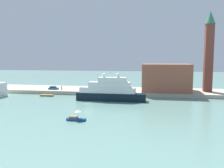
{
  "coord_description": "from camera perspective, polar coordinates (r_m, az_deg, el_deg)",
  "views": [
    {
      "loc": [
        19.91,
        -70.59,
        14.09
      ],
      "look_at": [
        6.37,
        6.0,
        5.75
      ],
      "focal_mm": 37.45,
      "sensor_mm": 36.0,
      "label": 1
    }
  ],
  "objects": [
    {
      "name": "small_motorboat",
      "position": [
        54.68,
        -8.76,
        -8.01
      ],
      "size": [
        4.39,
        1.48,
        2.55
      ],
      "color": "navy",
      "rests_on": "ground"
    },
    {
      "name": "person_figure",
      "position": [
        97.9,
        -12.19,
        -0.98
      ],
      "size": [
        0.36,
        0.36,
        1.73
      ],
      "color": "#4C4C4C",
      "rests_on": "quay_dock"
    },
    {
      "name": "bell_tower",
      "position": [
        97.83,
        22.59,
        8.01
      ],
      "size": [
        3.92,
        3.92,
        30.83
      ],
      "color": "brown",
      "rests_on": "quay_dock"
    },
    {
      "name": "mooring_bollard",
      "position": [
        90.14,
        -1.12,
        -1.69
      ],
      "size": [
        0.44,
        0.44,
        0.86
      ],
      "primitive_type": "cylinder",
      "color": "black",
      "rests_on": "quay_dock"
    },
    {
      "name": "ground",
      "position": [
        74.69,
        -5.64,
        -4.79
      ],
      "size": [
        400.0,
        400.0,
        0.0
      ],
      "primitive_type": "plane",
      "color": "slate"
    },
    {
      "name": "parked_car",
      "position": [
        100.61,
        -14.12,
        -0.97
      ],
      "size": [
        4.06,
        1.72,
        1.34
      ],
      "color": "#1E4C99",
      "rests_on": "quay_dock"
    },
    {
      "name": "quay_dock",
      "position": [
        98.87,
        -1.69,
        -1.66
      ],
      "size": [
        110.0,
        18.65,
        1.43
      ],
      "primitive_type": "cube",
      "color": "#ADA38E",
      "rests_on": "ground"
    },
    {
      "name": "large_yacht",
      "position": [
        79.18,
        -0.5,
        -1.8
      ],
      "size": [
        23.49,
        4.04,
        11.25
      ],
      "color": "black",
      "rests_on": "ground"
    },
    {
      "name": "work_barge",
      "position": [
        92.15,
        -15.6,
        -2.69
      ],
      "size": [
        4.93,
        1.57,
        0.67
      ],
      "primitive_type": "cube",
      "color": "olive",
      "rests_on": "ground"
    },
    {
      "name": "harbor_building",
      "position": [
        95.16,
        13.01,
        1.55
      ],
      "size": [
        18.31,
        15.65,
        10.69
      ],
      "primitive_type": "cube",
      "color": "#93513D",
      "rests_on": "quay_dock"
    }
  ]
}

